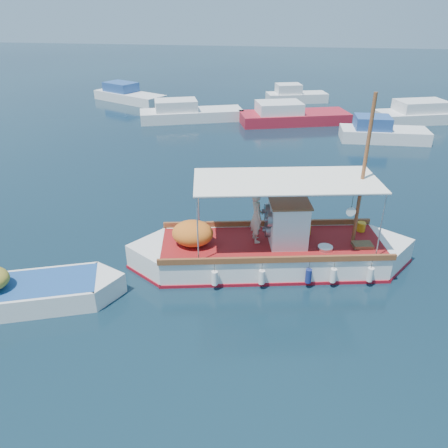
# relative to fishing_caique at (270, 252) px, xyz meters

# --- Properties ---
(ground) EXTENTS (160.00, 160.00, 0.00)m
(ground) POSITION_rel_fishing_caique_xyz_m (-0.68, -0.30, -0.55)
(ground) COLOR black
(ground) RESTS_ON ground
(fishing_caique) EXTENTS (9.90, 4.11, 6.16)m
(fishing_caique) POSITION_rel_fishing_caique_xyz_m (0.00, 0.00, 0.00)
(fishing_caique) COLOR white
(fishing_caique) RESTS_ON ground
(dinghy) EXTENTS (5.97, 3.27, 1.55)m
(dinghy) POSITION_rel_fishing_caique_xyz_m (-7.46, -3.45, -0.22)
(dinghy) COLOR white
(dinghy) RESTS_ON ground
(bg_boat_nw) EXTENTS (8.16, 4.89, 1.80)m
(bg_boat_nw) POSITION_rel_fishing_caique_xyz_m (-7.58, 19.75, -0.05)
(bg_boat_nw) COLOR silver
(bg_boat_nw) RESTS_ON ground
(bg_boat_n) EXTENTS (8.56, 5.11, 1.80)m
(bg_boat_n) POSITION_rel_fishing_caique_xyz_m (0.26, 20.17, -0.05)
(bg_boat_n) COLOR #A51B2A
(bg_boat_n) RESTS_ON ground
(bg_boat_ne) EXTENTS (5.65, 2.38, 1.80)m
(bg_boat_ne) POSITION_rel_fishing_caique_xyz_m (6.27, 16.47, -0.05)
(bg_boat_ne) COLOR silver
(bg_boat_ne) RESTS_ON ground
(bg_boat_e) EXTENTS (9.41, 5.39, 1.80)m
(bg_boat_e) POSITION_rel_fishing_caique_xyz_m (10.93, 22.48, -0.05)
(bg_boat_e) COLOR silver
(bg_boat_e) RESTS_ON ground
(bg_boat_far_w) EXTENTS (7.46, 5.36, 1.80)m
(bg_boat_far_w) POSITION_rel_fishing_caique_xyz_m (-14.68, 25.78, -0.05)
(bg_boat_far_w) COLOR silver
(bg_boat_far_w) RESTS_ON ground
(bg_boat_far_n) EXTENTS (5.72, 3.43, 1.80)m
(bg_boat_far_n) POSITION_rel_fishing_caique_xyz_m (0.43, 27.93, -0.05)
(bg_boat_far_n) COLOR silver
(bg_boat_far_n) RESTS_ON ground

